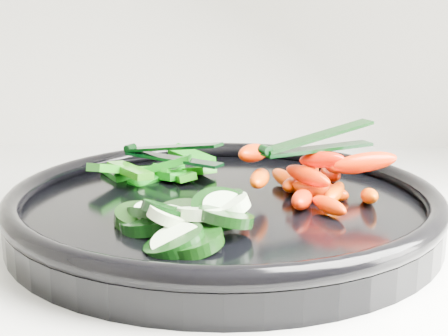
{
  "coord_description": "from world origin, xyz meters",
  "views": [
    {
      "loc": [
        -0.62,
        1.13,
        1.12
      ],
      "look_at": [
        -0.64,
        1.65,
        0.99
      ],
      "focal_mm": 50.0,
      "sensor_mm": 36.0,
      "label": 1
    }
  ],
  "objects": [
    {
      "name": "veggie_tray",
      "position": [
        -0.64,
        1.65,
        0.95
      ],
      "size": [
        0.43,
        0.43,
        0.04
      ],
      "color": "black",
      "rests_on": "counter"
    },
    {
      "name": "cucumber_pile",
      "position": [
        -0.67,
        1.58,
        0.96
      ],
      "size": [
        0.13,
        0.13,
        0.04
      ],
      "color": "black",
      "rests_on": "veggie_tray"
    },
    {
      "name": "carrot_pile",
      "position": [
        -0.56,
        1.67,
        0.97
      ],
      "size": [
        0.14,
        0.15,
        0.05
      ],
      "color": "#E35000",
      "rests_on": "veggie_tray"
    },
    {
      "name": "pepper_pile",
      "position": [
        -0.7,
        1.73,
        0.96
      ],
      "size": [
        0.12,
        0.12,
        0.04
      ],
      "color": "#096509",
      "rests_on": "veggie_tray"
    },
    {
      "name": "tong_carrot",
      "position": [
        -0.56,
        1.67,
        1.0
      ],
      "size": [
        0.11,
        0.07,
        0.02
      ],
      "color": "black",
      "rests_on": "carrot_pile"
    },
    {
      "name": "tong_pepper",
      "position": [
        -0.69,
        1.73,
        0.98
      ],
      "size": [
        0.1,
        0.07,
        0.02
      ],
      "color": "black",
      "rests_on": "pepper_pile"
    }
  ]
}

